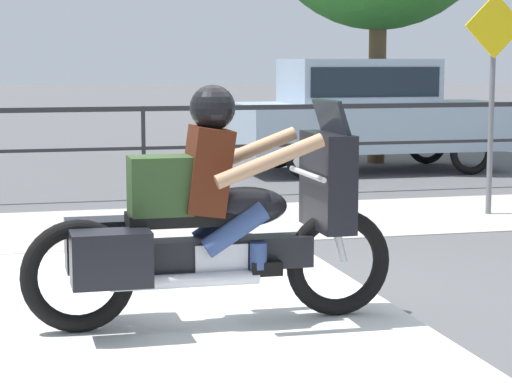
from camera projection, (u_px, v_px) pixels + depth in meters
name	position (u px, v px, depth m)	size (l,w,h in m)	color
ground_plane	(251.00, 303.00, 6.98)	(120.00, 120.00, 0.00)	#565659
sidewalk_band	(171.00, 225.00, 10.25)	(44.00, 2.40, 0.01)	#B7B2A8
crosswalk_band	(153.00, 316.00, 6.61)	(3.34, 6.00, 0.01)	silver
fence_railing	(143.00, 126.00, 12.05)	(36.00, 0.05, 1.13)	#232326
motorcycle	(213.00, 219.00, 6.36)	(2.42, 0.76, 1.54)	black
parked_car	(366.00, 109.00, 15.01)	(4.06, 1.73, 1.70)	#9EB2C6
street_sign	(493.00, 77.00, 10.74)	(0.69, 0.06, 2.39)	slate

